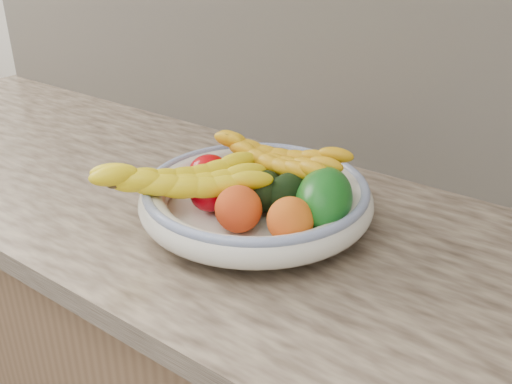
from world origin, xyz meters
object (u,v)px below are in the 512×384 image
object	(u,v)px
banana_bunch_front	(182,185)
fruit_bowl	(256,198)
green_mango	(324,200)
banana_bunch_back	(275,162)

from	to	relation	value
banana_bunch_front	fruit_bowl	bearing A→B (deg)	-7.79
green_mango	banana_bunch_front	world-z (taller)	green_mango
green_mango	banana_bunch_back	bearing A→B (deg)	131.62
fruit_bowl	banana_bunch_front	xyz separation A→B (m)	(-0.08, -0.09, 0.03)
banana_bunch_back	banana_bunch_front	distance (m)	0.17
banana_bunch_back	banana_bunch_front	size ratio (longest dim) A/B	0.90
banana_bunch_back	banana_bunch_front	bearing A→B (deg)	-118.16
banana_bunch_back	fruit_bowl	bearing A→B (deg)	-84.51
fruit_bowl	banana_bunch_back	bearing A→B (deg)	97.66
fruit_bowl	banana_bunch_front	size ratio (longest dim) A/B	1.30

